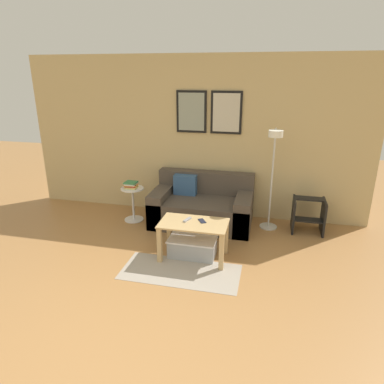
{
  "coord_description": "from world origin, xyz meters",
  "views": [
    {
      "loc": [
        1.24,
        -2.06,
        2.28
      ],
      "look_at": [
        0.32,
        1.9,
        0.85
      ],
      "focal_mm": 32.0,
      "sensor_mm": 36.0,
      "label": 1
    }
  ],
  "objects": [
    {
      "name": "step_stool",
      "position": [
        1.86,
        2.91,
        0.27
      ],
      "size": [
        0.46,
        0.4,
        0.51
      ],
      "color": "black",
      "rests_on": "ground_plane"
    },
    {
      "name": "remote_control",
      "position": [
        0.28,
        1.82,
        0.5
      ],
      "size": [
        0.09,
        0.15,
        0.02
      ],
      "primitive_type": "cube",
      "rotation": [
        0.0,
        0.0,
        -0.33
      ],
      "color": "#99999E",
      "rests_on": "coffee_table"
    },
    {
      "name": "storage_bin",
      "position": [
        0.34,
        1.81,
        0.12
      ],
      "size": [
        0.62,
        0.36,
        0.24
      ],
      "color": "#9EA3A8",
      "rests_on": "ground_plane"
    },
    {
      "name": "wall_back",
      "position": [
        0.01,
        3.31,
        1.28
      ],
      "size": [
        5.6,
        0.09,
        2.55
      ],
      "color": "tan",
      "rests_on": "ground_plane"
    },
    {
      "name": "ground_plane",
      "position": [
        0.0,
        0.0,
        0.0
      ],
      "size": [
        16.0,
        16.0,
        0.0
      ],
      "primitive_type": "plane",
      "color": "#A87542"
    },
    {
      "name": "coffee_table",
      "position": [
        0.37,
        1.77,
        0.38
      ],
      "size": [
        0.86,
        0.49,
        0.49
      ],
      "color": "tan",
      "rests_on": "ground_plane"
    },
    {
      "name": "cell_phone",
      "position": [
        0.46,
        1.84,
        0.5
      ],
      "size": [
        0.13,
        0.15,
        0.01
      ],
      "primitive_type": "cube",
      "rotation": [
        0.0,
        0.0,
        0.56
      ],
      "color": "#1E2338",
      "rests_on": "coffee_table"
    },
    {
      "name": "side_table",
      "position": [
        -0.85,
        2.71,
        0.33
      ],
      "size": [
        0.36,
        0.36,
        0.55
      ],
      "color": "white",
      "rests_on": "ground_plane"
    },
    {
      "name": "couch",
      "position": [
        0.26,
        2.85,
        0.28
      ],
      "size": [
        1.54,
        0.87,
        0.77
      ],
      "color": "#4C4238",
      "rests_on": "ground_plane"
    },
    {
      "name": "floor_lamp",
      "position": [
        1.29,
        2.77,
        1.02
      ],
      "size": [
        0.26,
        0.5,
        1.55
      ],
      "color": "silver",
      "rests_on": "ground_plane"
    },
    {
      "name": "area_rug",
      "position": [
        0.29,
        1.39,
        0.0
      ],
      "size": [
        1.42,
        0.64,
        0.01
      ],
      "primitive_type": "cube",
      "color": "#A39989",
      "rests_on": "ground_plane"
    },
    {
      "name": "book_stack",
      "position": [
        -0.86,
        2.71,
        0.6
      ],
      "size": [
        0.21,
        0.19,
        0.1
      ],
      "color": "#D8C666",
      "rests_on": "side_table"
    }
  ]
}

